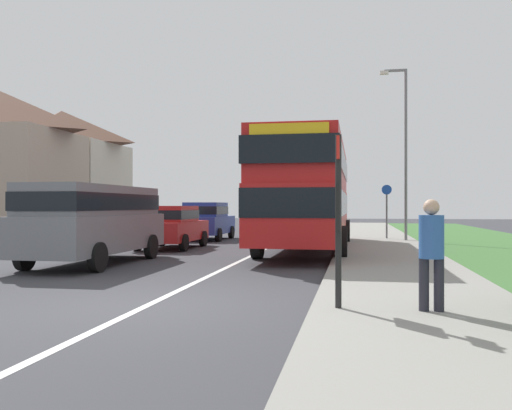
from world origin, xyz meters
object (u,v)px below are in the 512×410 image
(bus_stop_sign, at_px, (338,209))
(parked_car_red, at_px, (171,225))
(parked_van_grey, at_px, (94,217))
(street_lamp_mid, at_px, (403,143))
(cycle_route_sign, at_px, (387,209))
(parked_car_blue, at_px, (207,219))
(double_decker_bus, at_px, (308,190))
(pedestrian_at_stop, at_px, (431,249))

(bus_stop_sign, bearing_deg, parked_car_red, 119.63)
(parked_van_grey, bearing_deg, street_lamp_mid, 48.75)
(parked_car_red, relative_size, cycle_route_sign, 1.55)
(parked_car_blue, xyz_separation_m, street_lamp_mid, (8.81, -0.54, 3.30))
(double_decker_bus, distance_m, parked_car_red, 5.22)
(parked_car_red, xyz_separation_m, street_lamp_mid, (8.69, 4.69, 3.38))
(parked_van_grey, relative_size, cycle_route_sign, 2.19)
(parked_car_red, height_order, parked_car_blue, parked_car_blue)
(parked_van_grey, relative_size, pedestrian_at_stop, 3.31)
(double_decker_bus, relative_size, pedestrian_at_stop, 6.92)
(parked_car_red, distance_m, street_lamp_mid, 10.44)
(parked_car_blue, relative_size, bus_stop_sign, 1.54)
(parked_car_blue, height_order, street_lamp_mid, street_lamp_mid)
(parked_car_blue, relative_size, cycle_route_sign, 1.59)
(parked_car_red, distance_m, parked_car_blue, 5.24)
(pedestrian_at_stop, bearing_deg, street_lamp_mid, 86.60)
(parked_car_red, distance_m, pedestrian_at_stop, 13.76)
(parked_car_red, xyz_separation_m, pedestrian_at_stop, (7.74, -11.38, 0.10))
(double_decker_bus, bearing_deg, parked_van_grey, -134.16)
(cycle_route_sign, height_order, street_lamp_mid, street_lamp_mid)
(parked_car_red, relative_size, bus_stop_sign, 1.51)
(pedestrian_at_stop, xyz_separation_m, cycle_route_sign, (0.33, 17.25, 0.45))
(cycle_route_sign, bearing_deg, parked_van_grey, -126.18)
(parked_van_grey, distance_m, parked_car_blue, 10.76)
(parked_car_blue, height_order, bus_stop_sign, bus_stop_sign)
(pedestrian_at_stop, distance_m, bus_stop_sign, 1.40)
(double_decker_bus, distance_m, street_lamp_mid, 6.32)
(parked_van_grey, bearing_deg, cycle_route_sign, 53.82)
(parked_car_red, relative_size, pedestrian_at_stop, 2.34)
(parked_van_grey, bearing_deg, bus_stop_sign, -41.00)
(bus_stop_sign, bearing_deg, parked_van_grey, 139.00)
(parked_van_grey, distance_m, cycle_route_sign, 14.10)
(parked_van_grey, distance_m, street_lamp_mid, 13.90)
(double_decker_bus, height_order, cycle_route_sign, double_decker_bus)
(street_lamp_mid, bearing_deg, double_decker_bus, -127.52)
(bus_stop_sign, height_order, street_lamp_mid, street_lamp_mid)
(double_decker_bus, height_order, parked_car_red, double_decker_bus)
(parked_car_red, height_order, cycle_route_sign, cycle_route_sign)
(parked_van_grey, relative_size, street_lamp_mid, 0.75)
(parked_car_red, height_order, bus_stop_sign, bus_stop_sign)
(pedestrian_at_stop, xyz_separation_m, street_lamp_mid, (0.96, 16.08, 3.27))
(bus_stop_sign, bearing_deg, cycle_route_sign, 84.68)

